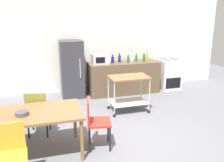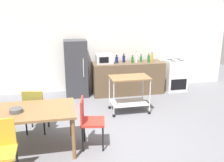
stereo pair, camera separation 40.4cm
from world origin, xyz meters
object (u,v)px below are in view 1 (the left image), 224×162
refrigerator (72,69)px  microwave (100,59)px  dining_table (35,117)px  bottle_wine (136,58)px  bottle_soda (128,59)px  bottle_vinegar (144,58)px  bottle_sparkling_water (113,60)px  bottle_hot_sauce (147,57)px  bottle_olive_oil (119,59)px  chair_red (95,120)px  stove_oven (169,74)px  chair_olive (37,110)px  kitchen_cart (129,88)px  fruit_bowl (22,113)px  chair_mustard (11,152)px  bottle_sesame_oil (132,57)px

refrigerator → microwave: (0.78, -0.08, 0.25)m
dining_table → bottle_wine: (2.79, 2.64, 0.31)m
bottle_soda → bottle_vinegar: size_ratio=0.88×
bottle_sparkling_water → bottle_hot_sauce: bottle_hot_sauce is taller
bottle_olive_oil → dining_table: bearing=-130.7°
chair_red → bottle_olive_oil: bottle_olive_oil is taller
dining_table → bottle_sparkling_water: size_ratio=6.47×
chair_red → microwave: microwave is taller
stove_oven → refrigerator: 2.92m
chair_olive → bottle_vinegar: (2.94, 1.88, 0.48)m
stove_oven → kitchen_cart: stove_oven is taller
stove_oven → fruit_bowl: (-4.03, -2.70, 0.33)m
chair_mustard → chair_olive: (0.33, 1.38, 0.00)m
chair_mustard → microwave: bearing=55.9°
bottle_soda → chair_olive: bearing=-142.7°
chair_mustard → microwave: size_ratio=1.93×
stove_oven → bottle_vinegar: size_ratio=3.78×
chair_mustard → bottle_wine: size_ratio=4.18×
chair_red → dining_table: bearing=96.3°
bottle_sesame_oil → refrigerator: bearing=175.9°
bottle_sparkling_water → bottle_soda: bottle_sparkling_water is taller
stove_oven → refrigerator: bearing=178.4°
bottle_vinegar → fruit_bowl: bottle_vinegar is taller
chair_red → microwave: 2.84m
bottle_sparkling_water → fruit_bowl: (-2.25, -2.68, -0.21)m
bottle_sparkling_water → bottle_vinegar: (0.90, -0.09, 0.01)m
dining_table → bottle_vinegar: 3.92m
chair_olive → bottle_wine: bottle_wine is taller
chair_mustard → chair_red: same height
refrigerator → bottle_olive_oil: bearing=-2.1°
refrigerator → fruit_bowl: 3.00m
chair_olive → bottle_hot_sauce: (3.08, 1.99, 0.49)m
bottle_hot_sauce → fruit_bowl: 4.28m
refrigerator → bottle_wine: 1.85m
dining_table → bottle_hot_sauce: 4.10m
bottle_sparkling_water → chair_red: bearing=-112.3°
chair_olive → bottle_olive_oil: bottle_olive_oil is taller
dining_table → bottle_wine: bottle_wine is taller
kitchen_cart → chair_olive: bearing=-162.4°
chair_olive → fruit_bowl: chair_olive is taller
fruit_bowl → bottle_vinegar: bearing=39.5°
bottle_hot_sauce → bottle_sparkling_water: bearing=-178.3°
dining_table → refrigerator: refrigerator is taller
bottle_olive_oil → stove_oven: bearing=-1.2°
fruit_bowl → chair_mustard: bearing=-100.6°
kitchen_cart → chair_mustard: bearing=-139.5°
chair_red → stove_oven: size_ratio=0.97×
chair_olive → chair_red: bearing=154.1°
dining_table → bottle_soda: 3.58m
chair_olive → fruit_bowl: (-0.21, -0.72, 0.26)m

